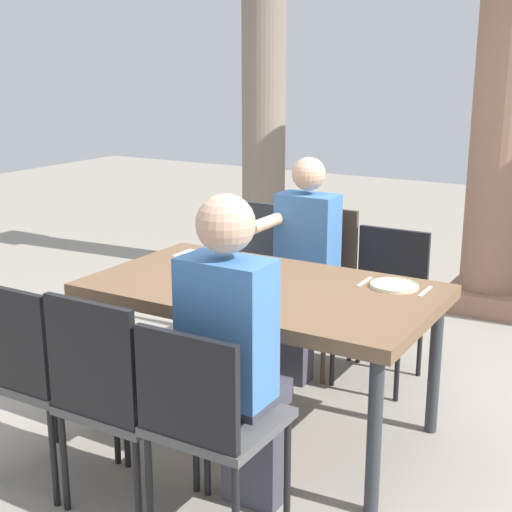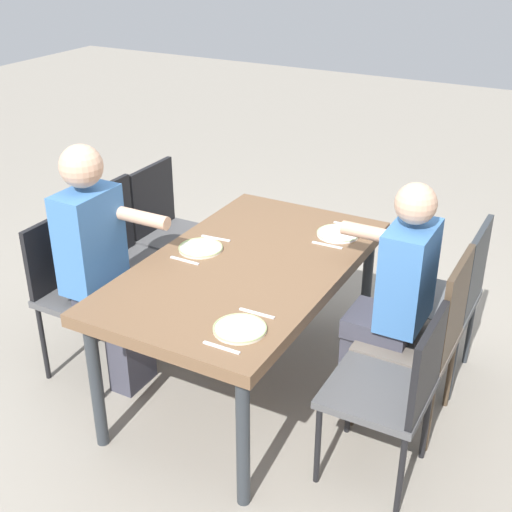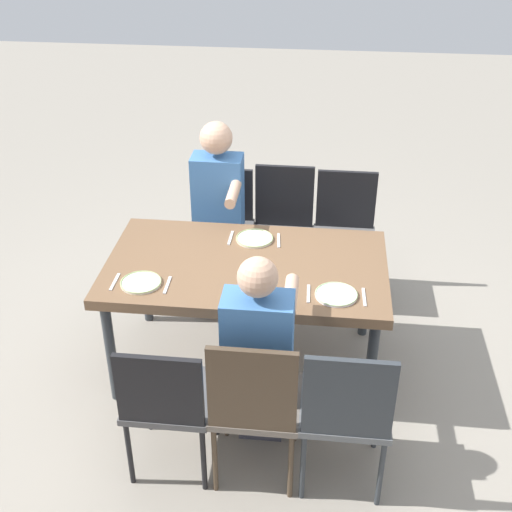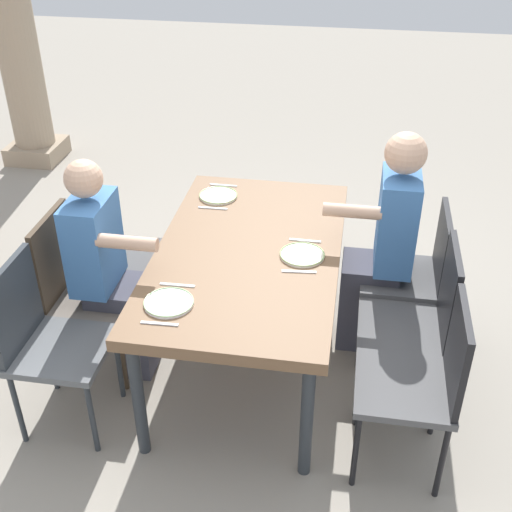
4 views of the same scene
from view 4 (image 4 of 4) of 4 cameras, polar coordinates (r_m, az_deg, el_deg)
name	(u,v)px [view 4 (image 4 of 4)]	position (r m, az deg, el deg)	size (l,w,h in m)	color
ground_plane	(249,359)	(3.87, -0.60, -8.93)	(16.00, 16.00, 0.00)	gray
dining_table	(248,260)	(3.45, -0.66, -0.36)	(1.64, 0.95, 0.75)	brown
chair_west_north	(44,336)	(3.35, -17.86, -6.65)	(0.44, 0.44, 0.92)	#5B5E61
chair_west_south	(424,378)	(3.06, 14.35, -10.21)	(0.44, 0.44, 0.92)	#4F4F50
chair_mid_north	(79,284)	(3.66, -15.08, -2.39)	(0.44, 0.44, 0.94)	#6A6158
chair_mid_south	(420,318)	(3.40, 14.05, -5.25)	(0.44, 0.44, 0.94)	#4F4F50
chair_east_north	(109,248)	(4.01, -12.58, 0.72)	(0.44, 0.44, 0.86)	#4F4F50
chair_east_south	(415,270)	(3.76, 13.63, -1.20)	(0.44, 0.44, 0.89)	#4F4F50
diner_woman_green	(109,266)	(3.52, -12.63, -0.86)	(0.35, 0.49, 1.27)	#3F3F4C
diner_man_white	(383,239)	(3.64, 10.95, 1.49)	(0.34, 0.50, 1.33)	#3F3F4C
stone_column_far	(10,8)	(6.21, -20.53, 19.46)	(0.46, 0.46, 2.76)	tan
plate_0	(169,302)	(3.05, -7.57, -4.01)	(0.23, 0.23, 0.02)	white
fork_0	(160,324)	(2.94, -8.36, -5.82)	(0.02, 0.17, 0.01)	silver
spoon_0	(177,285)	(3.17, -6.83, -2.51)	(0.02, 0.17, 0.01)	silver
plate_1	(302,255)	(3.37, 4.02, 0.12)	(0.23, 0.23, 0.02)	silver
fork_1	(299,272)	(3.25, 3.74, -1.36)	(0.02, 0.17, 0.01)	silver
spoon_1	(305,241)	(3.50, 4.27, 1.34)	(0.02, 0.17, 0.01)	silver
plate_2	(218,195)	(3.94, -3.29, 5.26)	(0.23, 0.23, 0.02)	silver
fork_2	(213,208)	(3.81, -3.76, 4.16)	(0.02, 0.17, 0.01)	silver
spoon_2	(223,185)	(4.07, -2.84, 6.15)	(0.02, 0.17, 0.01)	silver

